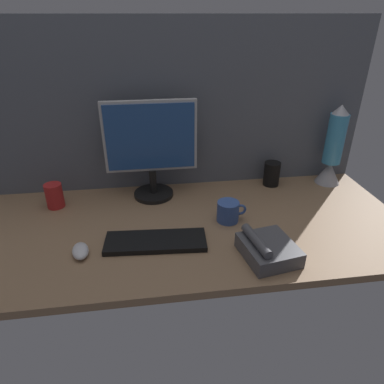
# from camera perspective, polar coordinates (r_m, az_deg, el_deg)

# --- Properties ---
(ground_plane) EXTENTS (1.80, 0.80, 0.03)m
(ground_plane) POSITION_cam_1_polar(r_m,az_deg,el_deg) (1.40, -1.35, -5.54)
(ground_plane) COLOR #8C6B4C
(cubicle_wall_back) EXTENTS (1.80, 0.05, 0.75)m
(cubicle_wall_back) POSITION_cam_1_polar(r_m,az_deg,el_deg) (1.59, -3.14, 13.97)
(cubicle_wall_back) COLOR #565B66
(cubicle_wall_back) RESTS_ON ground_plane
(monitor) EXTENTS (0.40, 0.18, 0.44)m
(monitor) POSITION_cam_1_polar(r_m,az_deg,el_deg) (1.51, -6.87, 7.63)
(monitor) COLOR black
(monitor) RESTS_ON ground_plane
(keyboard) EXTENTS (0.38, 0.16, 0.02)m
(keyboard) POSITION_cam_1_polar(r_m,az_deg,el_deg) (1.27, -6.08, -8.22)
(keyboard) COLOR black
(keyboard) RESTS_ON ground_plane
(mouse) EXTENTS (0.07, 0.10, 0.03)m
(mouse) POSITION_cam_1_polar(r_m,az_deg,el_deg) (1.27, -18.14, -9.33)
(mouse) COLOR silver
(mouse) RESTS_ON ground_plane
(mug_black_travel) EXTENTS (0.08, 0.08, 0.12)m
(mug_black_travel) POSITION_cam_1_polar(r_m,az_deg,el_deg) (1.71, 13.17, 2.99)
(mug_black_travel) COLOR black
(mug_black_travel) RESTS_ON ground_plane
(mug_ceramic_blue) EXTENTS (0.12, 0.09, 0.09)m
(mug_ceramic_blue) POSITION_cam_1_polar(r_m,az_deg,el_deg) (1.39, 6.09, -3.24)
(mug_ceramic_blue) COLOR #38569E
(mug_ceramic_blue) RESTS_ON ground_plane
(mug_red_plastic) EXTENTS (0.07, 0.07, 0.11)m
(mug_red_plastic) POSITION_cam_1_polar(r_m,az_deg,el_deg) (1.59, -22.00, -0.57)
(mug_red_plastic) COLOR red
(mug_red_plastic) RESTS_ON ground_plane
(lava_lamp) EXTENTS (0.12, 0.12, 0.39)m
(lava_lamp) POSITION_cam_1_polar(r_m,az_deg,el_deg) (1.78, 22.45, 6.23)
(lava_lamp) COLOR #A5A5AD
(lava_lamp) RESTS_ON ground_plane
(desk_phone) EXTENTS (0.20, 0.22, 0.09)m
(desk_phone) POSITION_cam_1_polar(r_m,az_deg,el_deg) (1.22, 12.48, -9.29)
(desk_phone) COLOR #4C4C51
(desk_phone) RESTS_ON ground_plane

